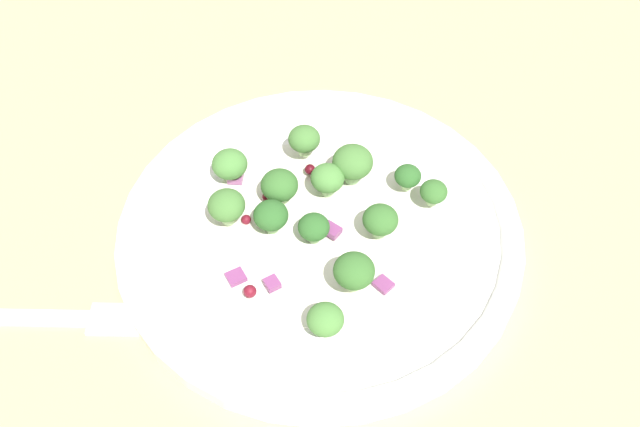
{
  "coord_description": "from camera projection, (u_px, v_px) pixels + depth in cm",
  "views": [
    {
      "loc": [
        20.28,
        -21.56,
        42.52
      ],
      "look_at": [
        -2.81,
        0.55,
        2.7
      ],
      "focal_mm": 41.23,
      "sensor_mm": 36.0,
      "label": 1
    }
  ],
  "objects": [
    {
      "name": "ground_plane",
      "position": [
        342.0,
        272.0,
        0.52
      ],
      "size": [
        180.0,
        180.0,
        2.0
      ],
      "primitive_type": "cube",
      "color": "tan"
    },
    {
      "name": "plate",
      "position": [
        320.0,
        230.0,
        0.52
      ],
      "size": [
        28.87,
        28.87,
        1.7
      ],
      "color": "white",
      "rests_on": "ground_plane"
    },
    {
      "name": "dressing_pool",
      "position": [
        320.0,
        226.0,
        0.52
      ],
      "size": [
        16.74,
        16.74,
        0.2
      ],
      "primitive_type": "cylinder",
      "color": "white",
      "rests_on": "plate"
    },
    {
      "name": "broccoli_floret_0",
      "position": [
        314.0,
        228.0,
        0.5
      ],
      "size": [
        2.2,
        2.2,
        2.23
      ],
      "color": "#8EB77A",
      "rests_on": "plate"
    },
    {
      "name": "broccoli_floret_1",
      "position": [
        283.0,
        183.0,
        0.52
      ],
      "size": [
        2.69,
        2.69,
        2.73
      ],
      "color": "#ADD18E",
      "rests_on": "plate"
    },
    {
      "name": "broccoli_floret_2",
      "position": [
        304.0,
        139.0,
        0.55
      ],
      "size": [
        2.4,
        2.4,
        2.43
      ],
      "color": "#ADD18E",
      "rests_on": "plate"
    },
    {
      "name": "broccoli_floret_3",
      "position": [
        434.0,
        192.0,
        0.52
      ],
      "size": [
        1.96,
        1.96,
        1.99
      ],
      "color": "#ADD18E",
      "rests_on": "plate"
    },
    {
      "name": "broccoli_floret_4",
      "position": [
        230.0,
        165.0,
        0.54
      ],
      "size": [
        2.62,
        2.62,
        2.65
      ],
      "color": "#ADD18E",
      "rests_on": "plate"
    },
    {
      "name": "broccoli_floret_5",
      "position": [
        227.0,
        206.0,
        0.51
      ],
      "size": [
        2.61,
        2.61,
        2.65
      ],
      "color": "#ADD18E",
      "rests_on": "plate"
    },
    {
      "name": "broccoli_floret_6",
      "position": [
        325.0,
        320.0,
        0.46
      ],
      "size": [
        2.36,
        2.36,
        2.39
      ],
      "color": "#8EB77A",
      "rests_on": "plate"
    },
    {
      "name": "broccoli_floret_7",
      "position": [
        327.0,
        179.0,
        0.53
      ],
      "size": [
        2.45,
        2.45,
        2.48
      ],
      "color": "#9EC684",
      "rests_on": "plate"
    },
    {
      "name": "broccoli_floret_8",
      "position": [
        408.0,
        176.0,
        0.53
      ],
      "size": [
        1.95,
        1.95,
        1.97
      ],
      "color": "#ADD18E",
      "rests_on": "plate"
    },
    {
      "name": "broccoli_floret_9",
      "position": [
        271.0,
        216.0,
        0.51
      ],
      "size": [
        2.45,
        2.45,
        2.48
      ],
      "color": "#8EB77A",
      "rests_on": "plate"
    },
    {
      "name": "broccoli_floret_10",
      "position": [
        353.0,
        163.0,
        0.53
      ],
      "size": [
        2.98,
        2.98,
        3.02
      ],
      "color": "#8EB77A",
      "rests_on": "plate"
    },
    {
      "name": "broccoli_floret_11",
      "position": [
        354.0,
        271.0,
        0.47
      ],
      "size": [
        2.71,
        2.71,
        2.75
      ],
      "color": "#ADD18E",
      "rests_on": "plate"
    },
    {
      "name": "broccoli_floret_12",
      "position": [
        380.0,
        220.0,
        0.5
      ],
      "size": [
        2.48,
        2.48,
        2.51
      ],
      "color": "#9EC684",
      "rests_on": "plate"
    },
    {
      "name": "cranberry_0",
      "position": [
        343.0,
        166.0,
        0.55
      ],
      "size": [
        0.98,
        0.98,
        0.98
      ],
      "primitive_type": "sphere",
      "color": "maroon",
      "rests_on": "plate"
    },
    {
      "name": "cranberry_1",
      "position": [
        250.0,
        291.0,
        0.48
      ],
      "size": [
        0.87,
        0.87,
        0.87
      ],
      "primitive_type": "sphere",
      "color": "maroon",
      "rests_on": "plate"
    },
    {
      "name": "cranberry_2",
      "position": [
        274.0,
        188.0,
        0.54
      ],
      "size": [
        0.94,
        0.94,
        0.94
      ],
      "primitive_type": "sphere",
      "color": "maroon",
      "rests_on": "plate"
    },
    {
      "name": "cranberry_3",
      "position": [
        310.0,
        169.0,
        0.55
      ],
      "size": [
        0.8,
        0.8,
        0.8
      ],
      "primitive_type": "sphere",
      "color": "#4C0A14",
      "rests_on": "plate"
    },
    {
      "name": "cranberry_4",
      "position": [
        267.0,
        197.0,
        0.53
      ],
      "size": [
        0.75,
        0.75,
        0.75
      ],
      "primitive_type": "sphere",
      "color": "maroon",
      "rests_on": "plate"
    },
    {
      "name": "cranberry_5",
      "position": [
        246.0,
        220.0,
        0.52
      ],
      "size": [
        0.72,
        0.72,
        0.72
      ],
      "primitive_type": "sphere",
      "color": "maroon",
      "rests_on": "plate"
    },
    {
      "name": "onion_bit_0",
      "position": [
        272.0,
        283.0,
        0.48
      ],
      "size": [
        1.17,
        1.12,
        0.48
      ],
      "primitive_type": "cube",
      "rotation": [
        0.0,
        0.0,
        2.91
      ],
      "color": "#843D75",
      "rests_on": "plate"
    },
    {
      "name": "onion_bit_1",
      "position": [
        331.0,
        230.0,
        0.51
      ],
      "size": [
        1.38,
        1.13,
        0.5
      ],
      "primitive_type": "cube",
      "rotation": [
        0.0,
        0.0,
        0.15
      ],
      "color": "#843D75",
      "rests_on": "plate"
    },
    {
      "name": "onion_bit_2",
      "position": [
        236.0,
        277.0,
        0.49
      ],
      "size": [
        1.36,
        1.43,
        0.36
      ],
      "primitive_type": "cube",
      "rotation": [
        0.0,
        0.0,
        2.89
      ],
      "color": "#843D75",
      "rests_on": "plate"
    },
    {
      "name": "onion_bit_3",
      "position": [
        236.0,
        176.0,
        0.55
      ],
      "size": [
        1.68,
        1.71,
        0.5
      ],
      "primitive_type": "cube",
      "rotation": [
        0.0,
        0.0,
        2.29
      ],
      "color": "#A35B93",
      "rests_on": "plate"
    },
    {
      "name": "onion_bit_4",
      "position": [
        381.0,
        287.0,
        0.49
      ],
      "size": [
        1.17,
        1.05,
        0.35
      ],
      "primitive_type": "cube",
      "rotation": [
        0.0,
        0.0,
        0.01
      ],
      "color": "#843D75",
      "rests_on": "plate"
    },
    {
      "name": "fork",
      "position": [
        21.0,
        317.0,
        0.49
      ],
      "size": [
        14.42,
        14.43,
        0.5
      ],
      "color": "silver",
      "rests_on": "ground_plane"
    }
  ]
}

